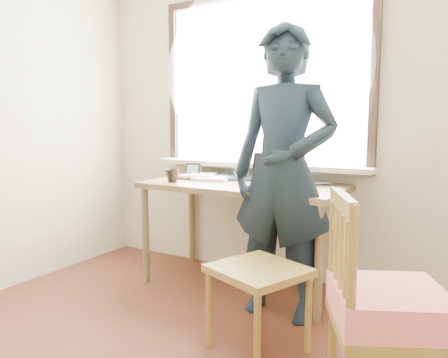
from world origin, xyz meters
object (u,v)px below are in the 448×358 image
Objects in this scene: desk at (244,194)px; work_chair at (258,280)px; mug_dark at (172,176)px; mug_white at (242,174)px; laptop at (270,178)px; person at (284,173)px; side_chair at (385,308)px.

desk is 1.01m from work_chair.
mug_dark is at bearing -155.86° from desk.
mug_dark is at bearing -135.52° from mug_white.
laptop is 0.39m from mug_white.
person is at bearing -5.34° from mug_dark.
person is (-0.78, 0.81, 0.43)m from side_chair.
side_chair is 0.52× the size of person.
desk is 4.30× the size of laptop.
mug_white is 0.12× the size of side_chair.
side_chair is at bearing -44.02° from mug_white.
laptop is 3.21× the size of mug_dark.
desk is at bearing 172.54° from laptop.
person is at bearing 97.08° from work_chair.
work_chair is 0.32× the size of person.
side_chair is (1.74, -0.90, -0.34)m from mug_dark.
person reaches higher than mug_dark.
mug_dark is 1.26m from work_chair.
desk is 0.27m from laptop.
desk is 1.69m from side_chair.
mug_dark is at bearing 174.26° from person.
laptop reaches higher than side_chair.
desk is 13.82× the size of mug_dark.
desk is 0.80× the size of person.
mug_dark is 1.99m from side_chair.
side_chair is (1.00, -1.10, -0.35)m from laptop.
person is at bearing -52.24° from laptop.
work_chair is at bearing 156.22° from side_chair.
side_chair is at bearing -46.45° from person.
work_chair is at bearing -57.67° from mug_white.
laptop reaches higher than desk.
laptop is at bearing -30.48° from mug_white.
laptop is 0.76m from mug_dark.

